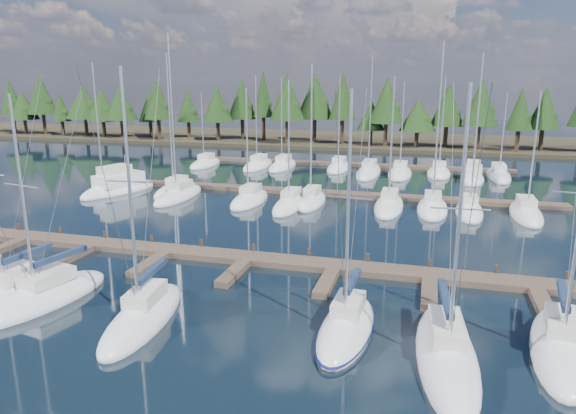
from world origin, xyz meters
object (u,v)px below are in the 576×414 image
(main_dock, at_px, (246,261))
(motor_yacht_right, at_px, (472,177))
(front_sailboat_2, at_px, (43,297))
(front_sailboat_6, at_px, (560,347))
(front_sailboat_4, at_px, (346,327))
(front_sailboat_5, at_px, (446,354))
(motor_yacht_left, at_px, (119,187))
(front_sailboat_1, at_px, (11,294))
(front_sailboat_3, at_px, (144,316))

(main_dock, distance_m, motor_yacht_right, 39.14)
(front_sailboat_2, relative_size, front_sailboat_6, 0.90)
(front_sailboat_4, bearing_deg, front_sailboat_6, 4.07)
(front_sailboat_5, relative_size, motor_yacht_left, 1.24)
(front_sailboat_1, xyz_separation_m, front_sailboat_2, (2.07, 0.08, -0.01))
(front_sailboat_6, distance_m, motor_yacht_left, 46.65)
(main_dock, relative_size, front_sailboat_2, 3.59)
(main_dock, distance_m, front_sailboat_6, 19.18)
(front_sailboat_3, xyz_separation_m, motor_yacht_right, (19.03, 44.72, 0.17))
(motor_yacht_right, bearing_deg, main_dock, -115.56)
(motor_yacht_left, height_order, motor_yacht_right, motor_yacht_left)
(main_dock, height_order, motor_yacht_left, motor_yacht_left)
(front_sailboat_4, bearing_deg, motor_yacht_right, 78.49)
(front_sailboat_4, relative_size, motor_yacht_left, 1.21)
(motor_yacht_left, bearing_deg, front_sailboat_1, -68.61)
(front_sailboat_2, height_order, front_sailboat_3, front_sailboat_3)
(front_sailboat_4, distance_m, front_sailboat_5, 4.85)
(main_dock, relative_size, motor_yacht_left, 4.25)
(main_dock, distance_m, motor_yacht_left, 28.04)
(front_sailboat_4, xyz_separation_m, motor_yacht_left, (-29.56, 25.89, 0.25))
(front_sailboat_3, distance_m, front_sailboat_4, 10.37)
(front_sailboat_2, xyz_separation_m, motor_yacht_right, (25.74, 44.06, 0.19))
(front_sailboat_6, bearing_deg, main_dock, 158.12)
(front_sailboat_3, relative_size, motor_yacht_right, 1.59)
(front_sailboat_5, distance_m, motor_yacht_left, 43.72)
(front_sailboat_6, bearing_deg, front_sailboat_5, -158.28)
(motor_yacht_right, bearing_deg, front_sailboat_6, -88.76)
(front_sailboat_2, xyz_separation_m, front_sailboat_6, (26.66, 1.60, 0.02))
(motor_yacht_left, bearing_deg, motor_yacht_right, 24.23)
(front_sailboat_2, relative_size, front_sailboat_3, 0.91)
(front_sailboat_1, distance_m, front_sailboat_3, 8.81)
(front_sailboat_2, relative_size, motor_yacht_right, 1.44)
(front_sailboat_1, relative_size, motor_yacht_right, 1.55)
(motor_yacht_left, bearing_deg, front_sailboat_4, -41.21)
(motor_yacht_right, bearing_deg, front_sailboat_5, -95.29)
(front_sailboat_2, xyz_separation_m, front_sailboat_4, (16.96, 0.91, 0.01))
(main_dock, distance_m, front_sailboat_2, 12.45)
(front_sailboat_4, height_order, front_sailboat_5, front_sailboat_5)
(motor_yacht_right, bearing_deg, motor_yacht_left, -155.77)
(front_sailboat_2, distance_m, front_sailboat_3, 6.75)
(main_dock, height_order, front_sailboat_5, front_sailboat_5)
(front_sailboat_4, relative_size, front_sailboat_6, 0.92)
(main_dock, distance_m, front_sailboat_1, 14.05)
(front_sailboat_1, xyz_separation_m, motor_yacht_left, (-10.53, 26.88, 0.26))
(front_sailboat_3, xyz_separation_m, front_sailboat_6, (19.95, 2.27, -0.00))
(front_sailboat_2, height_order, motor_yacht_right, front_sailboat_2)
(front_sailboat_4, relative_size, motor_yacht_right, 1.47)
(front_sailboat_2, distance_m, motor_yacht_left, 29.61)
(front_sailboat_5, relative_size, motor_yacht_right, 1.51)
(front_sailboat_1, bearing_deg, front_sailboat_5, -0.77)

